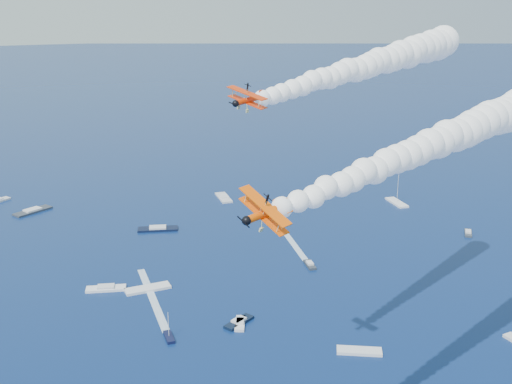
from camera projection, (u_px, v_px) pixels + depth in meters
name	position (u px, v px, depth m)	size (l,w,h in m)	color
biplane_lead	(248.00, 100.00, 96.43)	(6.42, 7.20, 4.34)	#EF3305
biplane_trail	(266.00, 213.00, 75.36)	(6.98, 7.83, 4.72)	#FF5805
smoke_trail_lead	(368.00, 65.00, 118.98)	(60.10, 33.98, 11.88)	white
smoke_trail_trail	(424.00, 148.00, 95.98)	(62.26, 29.24, 11.88)	white
spectator_boats	(156.00, 274.00, 182.03)	(226.54, 184.69, 0.70)	black
boat_wakes	(57.00, 251.00, 198.66)	(170.87, 138.00, 0.04)	white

